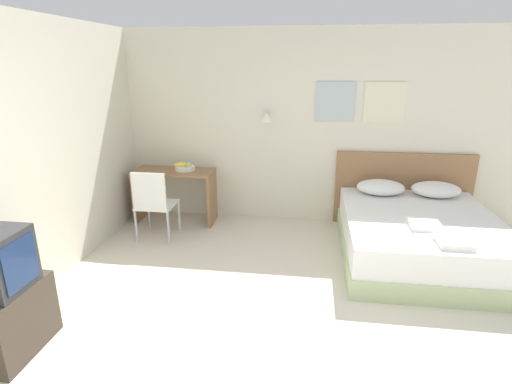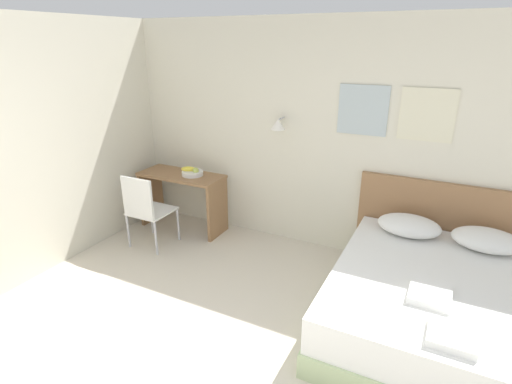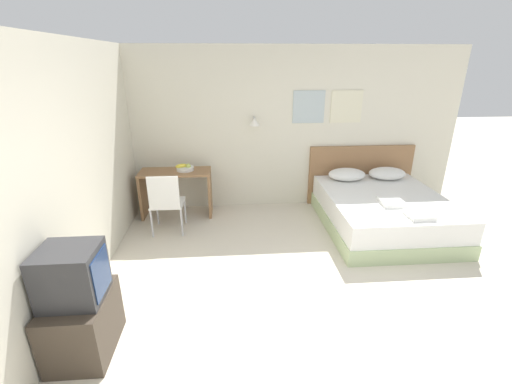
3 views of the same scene
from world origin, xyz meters
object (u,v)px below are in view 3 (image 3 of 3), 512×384
bed (383,212)px  pillow_left (347,174)px  folded_towel_mid_bed (420,215)px  fruit_bowl (185,168)px  pillow_right (387,173)px  television (72,275)px  folded_towel_near_foot (391,202)px  desk (176,185)px  desk_chair (166,200)px  headboard (360,175)px  tv_stand (83,324)px

bed → pillow_left: 0.90m
folded_towel_mid_bed → fruit_bowl: size_ratio=1.03×
pillow_right → television: (-3.96, -2.83, 0.16)m
pillow_right → pillow_left: bearing=180.0°
pillow_right → folded_towel_near_foot: size_ratio=1.77×
pillow_right → folded_towel_mid_bed: (-0.24, -1.50, -0.06)m
pillow_right → desk: bearing=-179.9°
pillow_left → fruit_bowl: size_ratio=2.09×
folded_towel_mid_bed → desk: desk is taller
television → desk: bearing=81.3°
bed → desk_chair: 3.24m
headboard → pillow_right: 0.47m
pillow_left → desk: size_ratio=0.55×
pillow_left → desk_chair: (-2.88, -0.66, -0.09)m
pillow_right → television: 4.87m
desk → fruit_bowl: 0.32m
headboard → pillow_right: bearing=-40.5°
desk_chair → tv_stand: 2.22m
bed → tv_stand: tv_stand is taller
folded_towel_near_foot → bed: bearing=79.5°
pillow_left → desk_chair: bearing=-167.0°
pillow_left → folded_towel_near_foot: (0.29, -1.05, -0.06)m
pillow_right → fruit_bowl: size_ratio=2.09×
desk_chair → tv_stand: size_ratio=1.43×
headboard → fruit_bowl: headboard is taller
pillow_left → headboard: bearing=40.5°
fruit_bowl → tv_stand: fruit_bowl is taller
bed → television: size_ratio=4.22×
pillow_left → fruit_bowl: (-2.67, 0.02, 0.17)m
folded_towel_near_foot → television: bearing=-153.4°
headboard → folded_towel_mid_bed: headboard is taller
pillow_right → desk: size_ratio=0.55×
bed → pillow_right: bearing=65.0°
pillow_left → bed: bearing=-65.0°
pillow_right → desk: 3.53m
desk_chair → headboard: bearing=16.6°
tv_stand → desk_chair: bearing=80.0°
folded_towel_near_foot → television: (-3.55, -1.78, 0.23)m
pillow_right → desk: (-3.53, -0.00, -0.11)m
folded_towel_near_foot → desk_chair: desk_chair is taller
pillow_right → folded_towel_mid_bed: pillow_right is taller
tv_stand → folded_towel_near_foot: bearing=26.6°
tv_stand → television: (0.00, -0.00, 0.51)m
desk → tv_stand: 2.87m
folded_towel_mid_bed → desk: (-3.29, 1.50, -0.04)m
pillow_left → folded_towel_near_foot: bearing=-74.5°
pillow_left → pillow_right: (0.70, 0.00, 0.00)m
folded_towel_mid_bed → pillow_right: bearing=81.1°
fruit_bowl → television: television is taller
television → folded_towel_near_foot: bearing=26.6°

